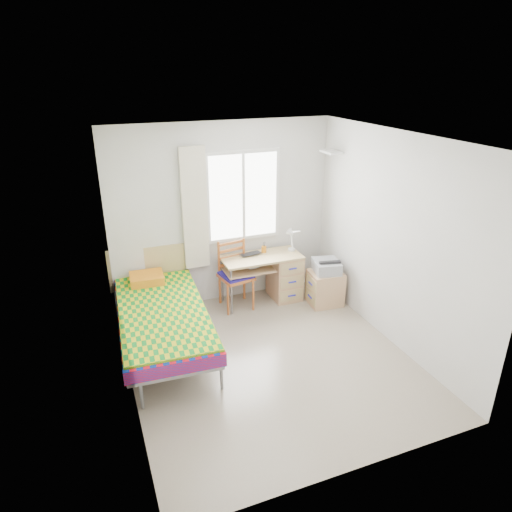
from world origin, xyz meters
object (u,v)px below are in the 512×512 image
at_px(chair, 235,271).
at_px(cabinet, 325,288).
at_px(printer, 326,266).
at_px(desk, 280,274).
at_px(bed, 161,313).

bearing_deg(chair, cabinet, -29.13).
height_order(cabinet, printer, printer).
xyz_separation_m(desk, chair, (-0.70, 0.02, 0.15)).
height_order(desk, cabinet, desk).
height_order(chair, cabinet, chair).
bearing_deg(chair, bed, -160.79).
relative_size(chair, printer, 2.08).
relative_size(bed, desk, 1.96).
xyz_separation_m(desk, printer, (0.55, -0.39, 0.20)).
relative_size(desk, chair, 1.18).
bearing_deg(chair, printer, -28.05).
height_order(bed, cabinet, bed).
bearing_deg(printer, chair, 173.97).
height_order(bed, printer, bed).
bearing_deg(cabinet, bed, -169.89).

